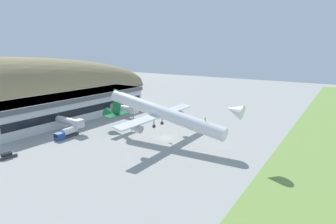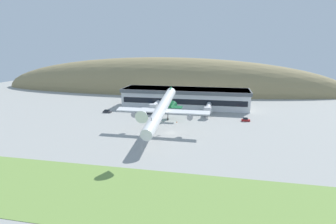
{
  "view_description": "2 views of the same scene",
  "coord_description": "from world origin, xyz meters",
  "px_view_note": "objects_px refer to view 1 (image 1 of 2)",
  "views": [
    {
      "loc": [
        -71.4,
        -49.66,
        30.06
      ],
      "look_at": [
        -4.51,
        -3.97,
        10.64
      ],
      "focal_mm": 28.0,
      "sensor_mm": 36.0,
      "label": 1
    },
    {
      "loc": [
        18.82,
        -99.68,
        33.25
      ],
      "look_at": [
        -0.73,
        -2.33,
        9.19
      ],
      "focal_mm": 28.0,
      "sensor_mm": 36.0,
      "label": 2
    }
  ],
  "objects_px": {
    "jetway_1": "(125,108)",
    "traffic_cone_0": "(132,129)",
    "fuel_truck": "(67,133)",
    "cargo_airplane": "(161,113)",
    "terminal_building": "(73,105)",
    "jetway_0": "(70,122)",
    "service_car_0": "(162,110)",
    "service_car_1": "(8,156)"
  },
  "relations": [
    {
      "from": "cargo_airplane",
      "to": "fuel_truck",
      "type": "relative_size",
      "value": 6.32
    },
    {
      "from": "jetway_1",
      "to": "traffic_cone_0",
      "type": "bearing_deg",
      "value": -129.59
    },
    {
      "from": "jetway_0",
      "to": "fuel_truck",
      "type": "bearing_deg",
      "value": -138.45
    },
    {
      "from": "cargo_airplane",
      "to": "traffic_cone_0",
      "type": "relative_size",
      "value": 92.64
    },
    {
      "from": "fuel_truck",
      "to": "traffic_cone_0",
      "type": "xyz_separation_m",
      "value": [
        19.3,
        -13.05,
        -1.26
      ]
    },
    {
      "from": "cargo_airplane",
      "to": "service_car_1",
      "type": "bearing_deg",
      "value": 142.71
    },
    {
      "from": "jetway_0",
      "to": "terminal_building",
      "type": "bearing_deg",
      "value": 50.68
    },
    {
      "from": "jetway_1",
      "to": "cargo_airplane",
      "type": "xyz_separation_m",
      "value": [
        -17.05,
        -32.36,
        5.64
      ]
    },
    {
      "from": "traffic_cone_0",
      "to": "jetway_1",
      "type": "bearing_deg",
      "value": 50.41
    },
    {
      "from": "jetway_1",
      "to": "traffic_cone_0",
      "type": "relative_size",
      "value": 26.45
    },
    {
      "from": "service_car_1",
      "to": "traffic_cone_0",
      "type": "height_order",
      "value": "service_car_1"
    },
    {
      "from": "fuel_truck",
      "to": "traffic_cone_0",
      "type": "bearing_deg",
      "value": -34.07
    },
    {
      "from": "jetway_0",
      "to": "service_car_0",
      "type": "xyz_separation_m",
      "value": [
        46.03,
        -8.8,
        -3.3
      ]
    },
    {
      "from": "jetway_1",
      "to": "fuel_truck",
      "type": "xyz_separation_m",
      "value": [
        -32.78,
        -3.24,
        -2.45
      ]
    },
    {
      "from": "jetway_1",
      "to": "cargo_airplane",
      "type": "distance_m",
      "value": 37.0
    },
    {
      "from": "terminal_building",
      "to": "cargo_airplane",
      "type": "bearing_deg",
      "value": -93.17
    },
    {
      "from": "terminal_building",
      "to": "cargo_airplane",
      "type": "distance_m",
      "value": 50.36
    },
    {
      "from": "cargo_airplane",
      "to": "fuel_truck",
      "type": "height_order",
      "value": "cargo_airplane"
    },
    {
      "from": "terminal_building",
      "to": "jetway_1",
      "type": "height_order",
      "value": "terminal_building"
    },
    {
      "from": "fuel_truck",
      "to": "service_car_0",
      "type": "bearing_deg",
      "value": -5.27
    },
    {
      "from": "jetway_0",
      "to": "jetway_1",
      "type": "distance_m",
      "value": 28.14
    },
    {
      "from": "service_car_1",
      "to": "service_car_0",
      "type": "bearing_deg",
      "value": -2.51
    },
    {
      "from": "jetway_1",
      "to": "traffic_cone_0",
      "type": "xyz_separation_m",
      "value": [
        -13.48,
        -16.3,
        -3.71
      ]
    },
    {
      "from": "terminal_building",
      "to": "service_car_0",
      "type": "height_order",
      "value": "terminal_building"
    },
    {
      "from": "jetway_0",
      "to": "cargo_airplane",
      "type": "height_order",
      "value": "cargo_airplane"
    },
    {
      "from": "service_car_0",
      "to": "fuel_truck",
      "type": "relative_size",
      "value": 0.46
    },
    {
      "from": "jetway_0",
      "to": "cargo_airplane",
      "type": "bearing_deg",
      "value": -71.56
    },
    {
      "from": "service_car_0",
      "to": "traffic_cone_0",
      "type": "height_order",
      "value": "service_car_0"
    },
    {
      "from": "service_car_0",
      "to": "cargo_airplane",
      "type": "bearing_deg",
      "value": -145.04
    },
    {
      "from": "jetway_1",
      "to": "cargo_airplane",
      "type": "height_order",
      "value": "cargo_airplane"
    },
    {
      "from": "terminal_building",
      "to": "service_car_0",
      "type": "relative_size",
      "value": 18.79
    },
    {
      "from": "jetway_0",
      "to": "service_car_0",
      "type": "distance_m",
      "value": 46.98
    },
    {
      "from": "jetway_0",
      "to": "cargo_airplane",
      "type": "relative_size",
      "value": 0.25
    },
    {
      "from": "traffic_cone_0",
      "to": "service_car_1",
      "type": "bearing_deg",
      "value": 163.86
    },
    {
      "from": "jetway_1",
      "to": "fuel_truck",
      "type": "height_order",
      "value": "jetway_1"
    },
    {
      "from": "terminal_building",
      "to": "service_car_1",
      "type": "xyz_separation_m",
      "value": [
        -38.96,
        -22.6,
        -5.44
      ]
    },
    {
      "from": "jetway_1",
      "to": "fuel_truck",
      "type": "bearing_deg",
      "value": -174.35
    },
    {
      "from": "terminal_building",
      "to": "cargo_airplane",
      "type": "height_order",
      "value": "cargo_airplane"
    },
    {
      "from": "terminal_building",
      "to": "jetway_1",
      "type": "xyz_separation_m",
      "value": [
        14.27,
        -17.8,
        -2.09
      ]
    },
    {
      "from": "cargo_airplane",
      "to": "traffic_cone_0",
      "type": "bearing_deg",
      "value": 77.47
    },
    {
      "from": "service_car_1",
      "to": "traffic_cone_0",
      "type": "bearing_deg",
      "value": -16.14
    },
    {
      "from": "terminal_building",
      "to": "service_car_1",
      "type": "height_order",
      "value": "terminal_building"
    }
  ]
}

